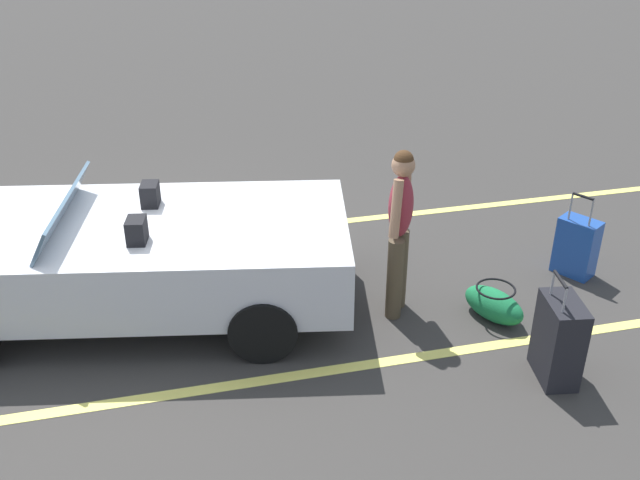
{
  "coord_description": "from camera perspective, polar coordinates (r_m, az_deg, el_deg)",
  "views": [
    {
      "loc": [
        -0.37,
        6.17,
        3.97
      ],
      "look_at": [
        -1.76,
        0.4,
        0.75
      ],
      "focal_mm": 40.98,
      "sensor_mm": 36.0,
      "label": 1
    }
  ],
  "objects": [
    {
      "name": "ground_plane",
      "position": [
        7.34,
        -14.26,
        -5.24
      ],
      "size": [
        80.0,
        80.0,
        0.0
      ],
      "primitive_type": "plane",
      "color": "#383533"
    },
    {
      "name": "lot_line_near",
      "position": [
        8.5,
        -14.4,
        -0.34
      ],
      "size": [
        18.0,
        0.12,
        0.01
      ],
      "primitive_type": "cube",
      "color": "#EAE066",
      "rests_on": "ground_plane"
    },
    {
      "name": "lot_line_mid",
      "position": [
        6.24,
        -14.06,
        -12.03
      ],
      "size": [
        18.0,
        0.12,
        0.01
      ],
      "primitive_type": "cube",
      "color": "#EAE066",
      "rests_on": "ground_plane"
    },
    {
      "name": "convertible_car",
      "position": [
        7.09,
        -16.47,
        -1.27
      ],
      "size": [
        4.39,
        2.49,
        1.24
      ],
      "rotation": [
        0.0,
        0.0,
        -0.19
      ],
      "color": "silver",
      "rests_on": "ground_plane"
    },
    {
      "name": "suitcase_large_black",
      "position": [
        6.39,
        18.17,
        -7.44
      ],
      "size": [
        0.36,
        0.52,
        0.97
      ],
      "rotation": [
        0.0,
        0.0,
        2.98
      ],
      "color": "black",
      "rests_on": "ground_plane"
    },
    {
      "name": "suitcase_medium_bright",
      "position": [
        7.99,
        19.39,
        -0.5
      ],
      "size": [
        0.42,
        0.47,
        0.92
      ],
      "rotation": [
        0.0,
        0.0,
        3.71
      ],
      "color": "#1E479E",
      "rests_on": "ground_plane"
    },
    {
      "name": "duffel_bag",
      "position": [
        7.09,
        13.42,
        -4.9
      ],
      "size": [
        0.56,
        0.71,
        0.34
      ],
      "rotation": [
        0.0,
        0.0,
        5.19
      ],
      "color": "#19723F",
      "rests_on": "ground_plane"
    },
    {
      "name": "traveler_person",
      "position": [
        6.67,
        6.26,
        1.19
      ],
      "size": [
        0.39,
        0.56,
        1.65
      ],
      "rotation": [
        0.0,
        0.0,
        -0.55
      ],
      "color": "#4C3F2D",
      "rests_on": "ground_plane"
    }
  ]
}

